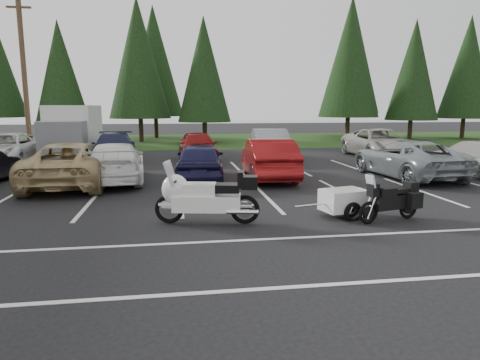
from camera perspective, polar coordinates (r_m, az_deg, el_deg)
name	(u,v)px	position (r m, az deg, el deg)	size (l,w,h in m)	color
ground	(256,203)	(12.77, 2.08, -3.10)	(120.00, 120.00, 0.00)	black
grass_strip	(203,140)	(36.41, -4.96, 5.30)	(80.00, 16.00, 0.01)	#193510
lake_water	(216,125)	(67.58, -3.27, 7.39)	(70.00, 50.00, 0.02)	slate
utility_pole	(24,70)	(25.48, -26.87, 12.94)	(1.60, 0.26, 9.00)	#473321
box_truck	(71,132)	(25.41, -21.64, 5.97)	(2.40, 5.60, 2.90)	silver
stall_markings	(245,190)	(14.69, 0.64, -1.36)	(32.00, 16.00, 0.01)	silver
conifer_3	(60,73)	(34.69, -22.86, 13.07)	(3.87, 3.87, 9.02)	#332316
conifer_4	(138,58)	(35.42, -13.41, 15.52)	(4.80, 4.80, 11.17)	#332316
conifer_5	(204,70)	(34.02, -4.83, 14.47)	(4.14, 4.14, 9.63)	#332316
conifer_6	(350,58)	(37.39, 14.48, 15.44)	(4.93, 4.93, 11.48)	#332316
conifer_7	(414,70)	(39.49, 22.17, 13.41)	(4.27, 4.27, 9.94)	#332316
conifer_8	(468,67)	(43.19, 28.11, 13.10)	(4.53, 4.53, 10.56)	#332316
conifer_back_b	(154,61)	(39.95, -11.39, 15.26)	(4.97, 4.97, 11.58)	#332316
conifer_back_c	(351,55)	(42.56, 14.55, 15.78)	(5.50, 5.50, 12.81)	#332316
car_near_2	(72,164)	(16.67, -21.50, 2.04)	(2.63, 5.71, 1.59)	tan
car_near_3	(115,162)	(16.91, -16.29, 2.27)	(2.09, 5.15, 1.49)	white
car_near_4	(200,161)	(16.58, -5.36, 2.50)	(1.78, 4.43, 1.51)	#19183C
car_near_5	(269,159)	(17.00, 3.82, 2.86)	(1.70, 4.87, 1.60)	maroon
car_near_6	(407,159)	(18.59, 21.39, 2.67)	(2.51, 5.45, 1.51)	gray
car_near_7	(474,157)	(20.77, 28.77, 2.71)	(2.02, 4.96, 1.44)	#B2ACA4
car_far_0	(5,149)	(24.17, -28.82, 3.67)	(2.56, 5.56, 1.55)	white
car_far_1	(114,148)	(23.03, -16.43, 4.18)	(2.10, 5.16, 1.50)	#171B3B
car_far_2	(198,146)	(22.53, -5.65, 4.51)	(1.85, 4.60, 1.57)	maroon
car_far_3	(271,145)	(22.60, 4.13, 4.65)	(1.75, 5.02, 1.65)	gray
car_far_4	(380,143)	(25.15, 18.13, 4.67)	(2.68, 5.81, 1.62)	#AFABA1
touring_motorcycle	(207,192)	(10.43, -4.46, -1.63)	(2.85, 0.88, 1.58)	white
cargo_trailer	(343,203)	(11.45, 13.60, -3.00)	(1.60, 0.90, 0.74)	white
adventure_motorcycle	(390,197)	(11.29, 19.32, -2.15)	(2.04, 0.71, 1.24)	black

